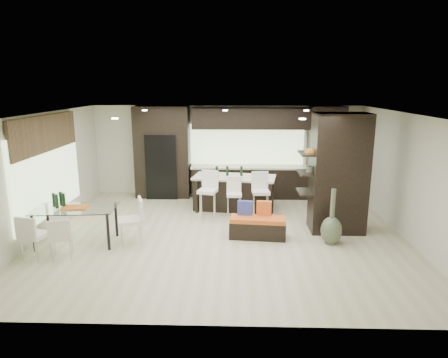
{
  "coord_description": "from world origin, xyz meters",
  "views": [
    {
      "loc": [
        0.27,
        -8.46,
        3.29
      ],
      "look_at": [
        0.0,
        0.6,
        1.15
      ],
      "focal_mm": 32.0,
      "sensor_mm": 36.0,
      "label": 1
    }
  ],
  "objects_px": {
    "kitchen_island": "(234,193)",
    "chair_far": "(35,238)",
    "bench": "(258,227)",
    "stool_left": "(208,199)",
    "stool_right": "(261,200)",
    "floor_vase": "(332,217)",
    "stool_mid": "(234,202)",
    "dining_table": "(77,226)",
    "chair_end": "(131,224)",
    "chair_near": "(62,239)"
  },
  "relations": [
    {
      "from": "stool_left",
      "to": "stool_mid",
      "type": "distance_m",
      "value": 0.67
    },
    {
      "from": "dining_table",
      "to": "chair_near",
      "type": "height_order",
      "value": "dining_table"
    },
    {
      "from": "kitchen_island",
      "to": "chair_far",
      "type": "relative_size",
      "value": 2.62
    },
    {
      "from": "stool_left",
      "to": "floor_vase",
      "type": "distance_m",
      "value": 3.18
    },
    {
      "from": "stool_left",
      "to": "floor_vase",
      "type": "xyz_separation_m",
      "value": [
        2.73,
        -1.62,
        0.12
      ]
    },
    {
      "from": "stool_left",
      "to": "stool_right",
      "type": "bearing_deg",
      "value": 15.98
    },
    {
      "from": "stool_left",
      "to": "chair_end",
      "type": "distance_m",
      "value": 2.32
    },
    {
      "from": "kitchen_island",
      "to": "stool_mid",
      "type": "relative_size",
      "value": 2.58
    },
    {
      "from": "chair_near",
      "to": "chair_far",
      "type": "bearing_deg",
      "value": 164.2
    },
    {
      "from": "dining_table",
      "to": "chair_far",
      "type": "distance_m",
      "value": 0.92
    },
    {
      "from": "stool_mid",
      "to": "chair_far",
      "type": "xyz_separation_m",
      "value": [
        -3.83,
        -2.56,
        -0.01
      ]
    },
    {
      "from": "chair_end",
      "to": "floor_vase",
      "type": "bearing_deg",
      "value": -107.49
    },
    {
      "from": "chair_far",
      "to": "chair_end",
      "type": "xyz_separation_m",
      "value": [
        1.66,
        0.77,
        0.04
      ]
    },
    {
      "from": "bench",
      "to": "floor_vase",
      "type": "bearing_deg",
      "value": -5.56
    },
    {
      "from": "floor_vase",
      "to": "dining_table",
      "type": "bearing_deg",
      "value": -178.48
    },
    {
      "from": "dining_table",
      "to": "stool_left",
      "type": "bearing_deg",
      "value": 29.21
    },
    {
      "from": "chair_end",
      "to": "chair_far",
      "type": "bearing_deg",
      "value": 95.34
    },
    {
      "from": "dining_table",
      "to": "stool_mid",
      "type": "bearing_deg",
      "value": 23.95
    },
    {
      "from": "stool_right",
      "to": "floor_vase",
      "type": "height_order",
      "value": "floor_vase"
    },
    {
      "from": "kitchen_island",
      "to": "stool_right",
      "type": "distance_m",
      "value": 1.02
    },
    {
      "from": "floor_vase",
      "to": "chair_far",
      "type": "height_order",
      "value": "floor_vase"
    },
    {
      "from": "kitchen_island",
      "to": "chair_end",
      "type": "distance_m",
      "value": 3.34
    },
    {
      "from": "dining_table",
      "to": "chair_end",
      "type": "height_order",
      "value": "chair_end"
    },
    {
      "from": "stool_mid",
      "to": "chair_far",
      "type": "distance_m",
      "value": 4.61
    },
    {
      "from": "stool_right",
      "to": "bench",
      "type": "bearing_deg",
      "value": -100.97
    },
    {
      "from": "stool_left",
      "to": "stool_mid",
      "type": "bearing_deg",
      "value": 18.25
    },
    {
      "from": "bench",
      "to": "chair_near",
      "type": "bearing_deg",
      "value": -157.09
    },
    {
      "from": "stool_mid",
      "to": "stool_right",
      "type": "xyz_separation_m",
      "value": [
        0.67,
        -0.02,
        0.05
      ]
    },
    {
      "from": "chair_near",
      "to": "chair_far",
      "type": "distance_m",
      "value": 0.51
    },
    {
      "from": "floor_vase",
      "to": "stool_mid",
      "type": "bearing_deg",
      "value": 141.32
    },
    {
      "from": "stool_right",
      "to": "floor_vase",
      "type": "distance_m",
      "value": 2.15
    },
    {
      "from": "stool_right",
      "to": "chair_far",
      "type": "bearing_deg",
      "value": -155.69
    },
    {
      "from": "kitchen_island",
      "to": "chair_end",
      "type": "height_order",
      "value": "chair_end"
    },
    {
      "from": "chair_end",
      "to": "stool_mid",
      "type": "bearing_deg",
      "value": -69.75
    },
    {
      "from": "bench",
      "to": "stool_mid",
      "type": "bearing_deg",
      "value": 117.04
    },
    {
      "from": "bench",
      "to": "dining_table",
      "type": "relative_size",
      "value": 0.74
    },
    {
      "from": "floor_vase",
      "to": "chair_near",
      "type": "bearing_deg",
      "value": -170.55
    },
    {
      "from": "stool_mid",
      "to": "chair_end",
      "type": "distance_m",
      "value": 2.81
    },
    {
      "from": "chair_far",
      "to": "kitchen_island",
      "type": "bearing_deg",
      "value": 54.02
    },
    {
      "from": "kitchen_island",
      "to": "stool_mid",
      "type": "distance_m",
      "value": 0.75
    },
    {
      "from": "kitchen_island",
      "to": "bench",
      "type": "xyz_separation_m",
      "value": [
        0.53,
        -2.1,
        -0.22
      ]
    },
    {
      "from": "bench",
      "to": "chair_near",
      "type": "xyz_separation_m",
      "value": [
        -3.84,
        -1.2,
        0.15
      ]
    },
    {
      "from": "stool_left",
      "to": "stool_right",
      "type": "height_order",
      "value": "stool_left"
    },
    {
      "from": "stool_right",
      "to": "chair_near",
      "type": "xyz_separation_m",
      "value": [
        -3.98,
        -2.52,
        -0.09
      ]
    },
    {
      "from": "stool_mid",
      "to": "chair_end",
      "type": "xyz_separation_m",
      "value": [
        -2.16,
        -1.79,
        0.04
      ]
    },
    {
      "from": "stool_right",
      "to": "chair_far",
      "type": "xyz_separation_m",
      "value": [
        -4.49,
        -2.54,
        -0.06
      ]
    },
    {
      "from": "floor_vase",
      "to": "chair_end",
      "type": "bearing_deg",
      "value": -178.07
    },
    {
      "from": "dining_table",
      "to": "stool_right",
      "type": "bearing_deg",
      "value": 19.5
    },
    {
      "from": "stool_mid",
      "to": "stool_right",
      "type": "bearing_deg",
      "value": -4.04
    },
    {
      "from": "stool_mid",
      "to": "floor_vase",
      "type": "bearing_deg",
      "value": -40.65
    }
  ]
}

